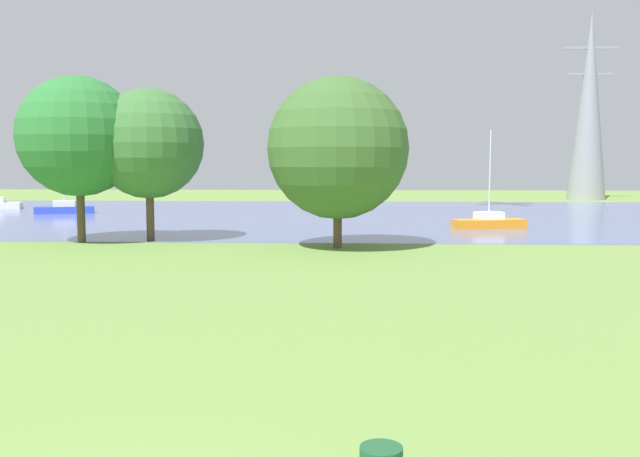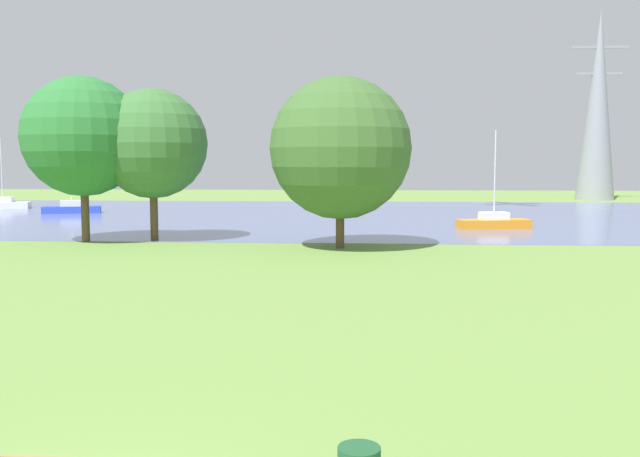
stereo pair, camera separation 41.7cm
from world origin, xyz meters
name	(u,v)px [view 1 (the left image)]	position (x,y,z in m)	size (l,w,h in m)	color
ground_plane	(283,265)	(0.00, 22.00, 0.00)	(160.00, 160.00, 0.00)	olive
water_surface	(318,215)	(0.00, 50.00, 0.01)	(140.00, 40.00, 0.02)	slate
sailboat_orange	(489,222)	(12.05, 39.15, 0.46)	(5.02, 2.62, 6.51)	orange
sailboat_blue	(65,208)	(-21.86, 50.78, 0.45)	(5.03, 2.92, 5.44)	blue
tree_east_near	(78,136)	(-12.03, 29.95, 5.82)	(6.58, 6.58, 9.13)	brown
tree_mid_shore	(149,144)	(-8.43, 30.90, 5.45)	(6.14, 6.14, 8.53)	brown
tree_west_far	(338,148)	(2.22, 28.05, 5.13)	(7.27, 7.27, 8.77)	brown
electricity_pylon	(589,105)	(30.38, 75.98, 11.02)	(6.40, 4.40, 22.01)	gray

